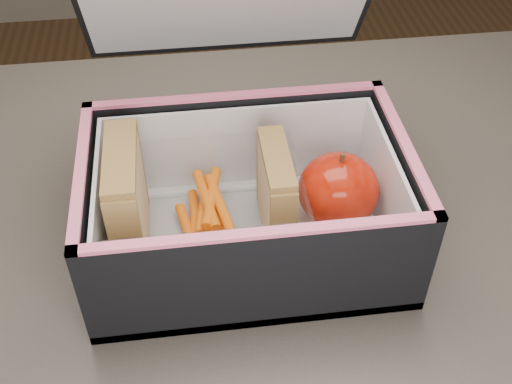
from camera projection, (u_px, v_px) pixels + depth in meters
kitchen_table at (283, 300)px, 0.73m from camera, size 1.20×0.80×0.75m
lunch_bag at (246, 194)px, 0.62m from camera, size 0.31×0.31×0.29m
plastic_tub at (204, 211)px, 0.63m from camera, size 0.19×0.14×0.08m
sandwich_left at (128, 201)px, 0.61m from camera, size 0.03×0.10×0.12m
sandwich_right at (276, 194)px, 0.62m from camera, size 0.03×0.09×0.10m
carrot_sticks at (208, 222)px, 0.64m from camera, size 0.06×0.15×0.03m
paper_napkin at (330, 220)px, 0.67m from camera, size 0.08×0.08×0.01m
red_apple at (338, 190)px, 0.64m from camera, size 0.09×0.09×0.09m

